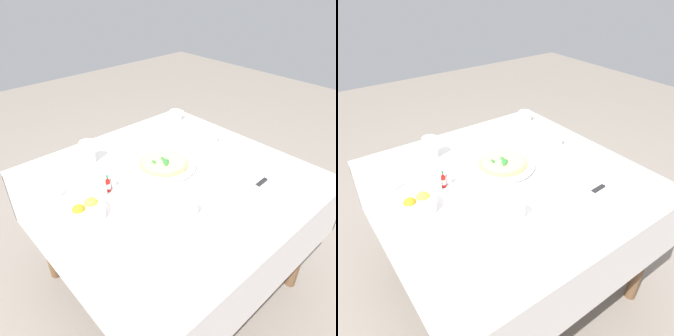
{
  "view_description": "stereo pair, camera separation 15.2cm",
  "coord_description": "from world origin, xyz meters",
  "views": [
    {
      "loc": [
        0.85,
        0.9,
        1.56
      ],
      "look_at": [
        -0.01,
        -0.04,
        0.74
      ],
      "focal_mm": 34.52,
      "sensor_mm": 36.0,
      "label": 1
    },
    {
      "loc": [
        0.73,
        1.0,
        1.56
      ],
      "look_at": [
        -0.01,
        -0.04,
        0.74
      ],
      "focal_mm": 34.52,
      "sensor_mm": 36.0,
      "label": 2
    }
  ],
  "objects": [
    {
      "name": "menu_card",
      "position": [
        0.46,
        -0.21,
        0.75
      ],
      "size": [
        0.08,
        0.05,
        0.06
      ],
      "rotation": [
        0.0,
        0.0,
        0.48
      ],
      "color": "white",
      "rests_on": "dining_table"
    },
    {
      "name": "ground_plane",
      "position": [
        0.0,
        0.0,
        0.0
      ],
      "size": [
        8.0,
        8.0,
        0.0
      ],
      "primitive_type": "plane",
      "color": "slate"
    },
    {
      "name": "pepper_shaker",
      "position": [
        0.25,
        -0.11,
        0.75
      ],
      "size": [
        0.03,
        0.03,
        0.06
      ],
      "color": "white",
      "rests_on": "dining_table"
    },
    {
      "name": "coffee_cup_back_corner",
      "position": [
        0.15,
        0.24,
        0.75
      ],
      "size": [
        0.13,
        0.13,
        0.06
      ],
      "color": "white",
      "rests_on": "dining_table"
    },
    {
      "name": "pizza",
      "position": [
        -0.02,
        -0.09,
        0.75
      ],
      "size": [
        0.24,
        0.24,
        0.02
      ],
      "color": "#DBAD60",
      "rests_on": "pizza_plate"
    },
    {
      "name": "dinner_knife",
      "position": [
        -0.18,
        0.33,
        0.75
      ],
      "size": [
        0.2,
        0.03,
        0.01
      ],
      "rotation": [
        0.0,
        0.0,
        0.07
      ],
      "color": "silver",
      "rests_on": "napkin_folded"
    },
    {
      "name": "citrus_bowl",
      "position": [
        0.43,
        -0.03,
        0.75
      ],
      "size": [
        0.15,
        0.15,
        0.07
      ],
      "color": "white",
      "rests_on": "dining_table"
    },
    {
      "name": "hot_sauce_bottle",
      "position": [
        0.28,
        -0.1,
        0.76
      ],
      "size": [
        0.02,
        0.02,
        0.08
      ],
      "color": "#B7140F",
      "rests_on": "dining_table"
    },
    {
      "name": "pizza_plate",
      "position": [
        -0.02,
        -0.09,
        0.73
      ],
      "size": [
        0.31,
        0.31,
        0.02
      ],
      "color": "white",
      "rests_on": "dining_table"
    },
    {
      "name": "water_glass_left_edge",
      "position": [
        0.22,
        -0.37,
        0.77
      ],
      "size": [
        0.07,
        0.07,
        0.11
      ],
      "color": "white",
      "rests_on": "dining_table"
    },
    {
      "name": "coffee_cup_near_right",
      "position": [
        -0.37,
        -0.1,
        0.75
      ],
      "size": [
        0.13,
        0.13,
        0.06
      ],
      "color": "white",
      "rests_on": "dining_table"
    },
    {
      "name": "dining_table",
      "position": [
        0.0,
        0.0,
        0.6
      ],
      "size": [
        1.15,
        1.15,
        0.72
      ],
      "color": "white",
      "rests_on": "ground_plane"
    },
    {
      "name": "napkin_folded",
      "position": [
        -0.18,
        0.33,
        0.73
      ],
      "size": [
        0.23,
        0.15,
        0.02
      ],
      "rotation": [
        0.0,
        0.0,
        0.11
      ],
      "color": "white",
      "rests_on": "dining_table"
    },
    {
      "name": "coffee_cup_far_right",
      "position": [
        -0.44,
        -0.44,
        0.75
      ],
      "size": [
        0.13,
        0.13,
        0.07
      ],
      "color": "white",
      "rests_on": "dining_table"
    },
    {
      "name": "salt_shaker",
      "position": [
        0.31,
        -0.09,
        0.75
      ],
      "size": [
        0.03,
        0.03,
        0.06
      ],
      "color": "white",
      "rests_on": "dining_table"
    }
  ]
}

